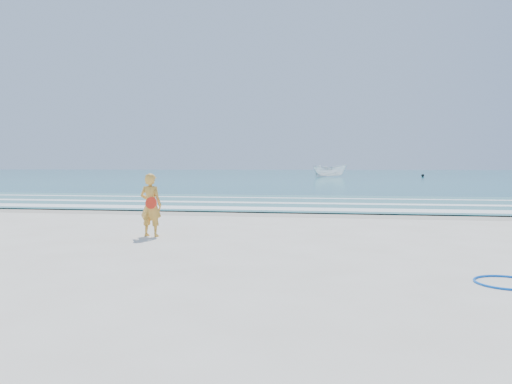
# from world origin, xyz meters

# --- Properties ---
(ground) EXTENTS (400.00, 400.00, 0.00)m
(ground) POSITION_xyz_m (0.00, 0.00, 0.00)
(ground) COLOR silver
(ground) RESTS_ON ground
(wet_sand) EXTENTS (400.00, 2.40, 0.00)m
(wet_sand) POSITION_xyz_m (0.00, 9.00, 0.00)
(wet_sand) COLOR #B2A893
(wet_sand) RESTS_ON ground
(ocean) EXTENTS (400.00, 190.00, 0.04)m
(ocean) POSITION_xyz_m (0.00, 105.00, 0.02)
(ocean) COLOR #19727F
(ocean) RESTS_ON ground
(shallow) EXTENTS (400.00, 10.00, 0.01)m
(shallow) POSITION_xyz_m (0.00, 14.00, 0.04)
(shallow) COLOR #59B7AD
(shallow) RESTS_ON ocean
(foam_near) EXTENTS (400.00, 1.40, 0.01)m
(foam_near) POSITION_xyz_m (0.00, 10.30, 0.05)
(foam_near) COLOR white
(foam_near) RESTS_ON shallow
(foam_mid) EXTENTS (400.00, 0.90, 0.01)m
(foam_mid) POSITION_xyz_m (0.00, 13.20, 0.05)
(foam_mid) COLOR white
(foam_mid) RESTS_ON shallow
(foam_far) EXTENTS (400.00, 0.60, 0.01)m
(foam_far) POSITION_xyz_m (0.00, 16.50, 0.05)
(foam_far) COLOR white
(foam_far) RESTS_ON shallow
(hoop) EXTENTS (1.12, 1.12, 0.03)m
(hoop) POSITION_xyz_m (4.33, -0.62, 0.02)
(hoop) COLOR blue
(hoop) RESTS_ON ground
(boat) EXTENTS (4.78, 1.82, 1.84)m
(boat) POSITION_xyz_m (0.69, 64.69, 0.96)
(boat) COLOR white
(boat) RESTS_ON ocean
(buoy) EXTENTS (0.43, 0.43, 0.43)m
(buoy) POSITION_xyz_m (13.95, 67.22, 0.25)
(buoy) COLOR black
(buoy) RESTS_ON ocean
(woman) EXTENTS (0.58, 0.43, 1.46)m
(woman) POSITION_xyz_m (-2.29, 2.98, 0.73)
(woman) COLOR gold
(woman) RESTS_ON ground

